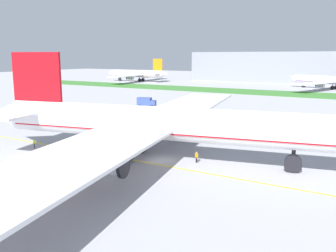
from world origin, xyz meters
TOP-DOWN VIEW (x-y plane):
  - ground_plane at (0.00, 0.00)m, footprint 600.00×600.00m
  - apron_taxi_line at (0.00, -2.05)m, footprint 280.00×0.36m
  - grass_median_strip at (0.00, 111.85)m, footprint 320.00×24.00m
  - airliner_foreground at (-1.71, 0.12)m, footprint 59.07×97.27m
  - ground_crew_wingwalker_port at (5.02, 1.76)m, footprint 0.52×0.43m
  - ground_crew_marshaller_front at (-22.75, -4.85)m, footprint 0.50×0.48m
  - service_truck_baggage_loader at (-20.76, 42.37)m, footprint 4.87×3.59m
  - service_truck_fuel_bowser at (-35.45, 47.41)m, footprint 6.08×3.85m
  - parked_airliner_far_left at (-105.40, 140.47)m, footprint 40.48×64.21m
  - parked_airliner_far_centre at (3.63, 144.64)m, footprint 39.07×63.62m
  - terminal_building at (-35.25, 182.23)m, footprint 99.59×20.00m

SIDE VIEW (x-z plane):
  - ground_plane at x=0.00m, z-range 0.00..0.00m
  - apron_taxi_line at x=0.00m, z-range 0.00..0.01m
  - grass_median_strip at x=0.00m, z-range 0.00..0.10m
  - ground_crew_wingwalker_port at x=5.02m, z-range 0.18..1.84m
  - ground_crew_marshaller_front at x=-22.75m, z-range 0.18..1.88m
  - service_truck_fuel_bowser at x=-35.45m, z-range 0.11..3.10m
  - service_truck_baggage_loader at x=-20.76m, z-range 0.09..3.28m
  - parked_airliner_far_centre at x=3.63m, z-range -1.97..10.30m
  - parked_airliner_far_left at x=-105.40m, z-range -2.23..11.64m
  - airliner_foreground at x=-1.71m, z-range -2.60..13.61m
  - terminal_building at x=-35.25m, z-range 0.00..18.00m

